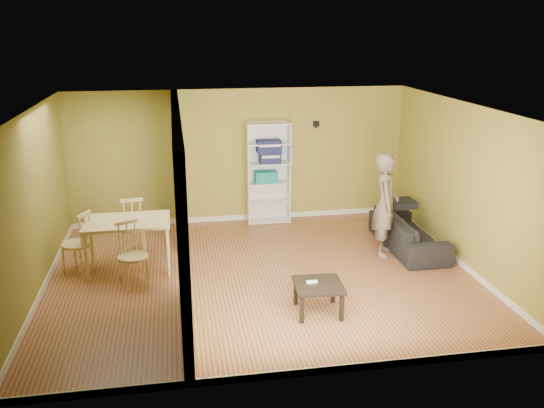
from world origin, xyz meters
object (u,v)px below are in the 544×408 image
(coffee_table, at_px, (318,288))
(chair_near, at_px, (133,255))
(person, at_px, (386,196))
(chair_left, at_px, (76,242))
(sofa, at_px, (409,228))
(bookshelf, at_px, (268,172))
(dining_table, at_px, (127,225))
(chair_far, at_px, (133,225))

(coffee_table, xyz_separation_m, chair_near, (-2.50, 1.30, 0.13))
(person, relative_size, chair_left, 2.06)
(coffee_table, relative_size, chair_near, 0.65)
(sofa, relative_size, coffee_table, 3.11)
(sofa, height_order, chair_left, chair_left)
(chair_near, bearing_deg, chair_left, 119.81)
(chair_left, xyz_separation_m, chair_near, (0.90, -0.64, -0.01))
(bookshelf, xyz_separation_m, coffee_table, (0.04, -3.92, -0.63))
(dining_table, bearing_deg, person, -0.92)
(bookshelf, height_order, chair_far, bookshelf)
(person, xyz_separation_m, bookshelf, (-1.65, 2.06, -0.04))
(dining_table, bearing_deg, chair_far, 87.36)
(chair_near, bearing_deg, chair_far, 68.88)
(person, height_order, bookshelf, person)
(sofa, bearing_deg, dining_table, 91.45)
(person, xyz_separation_m, chair_left, (-5.00, 0.08, -0.53))
(dining_table, bearing_deg, sofa, 1.36)
(coffee_table, bearing_deg, dining_table, 143.55)
(bookshelf, bearing_deg, chair_far, -151.74)
(sofa, distance_m, chair_left, 5.53)
(chair_left, bearing_deg, dining_table, 113.12)
(chair_far, bearing_deg, dining_table, 78.91)
(bookshelf, bearing_deg, chair_left, -149.52)
(chair_left, height_order, chair_far, chair_far)
(chair_far, bearing_deg, sofa, 165.27)
(bookshelf, relative_size, chair_far, 1.89)
(person, height_order, chair_left, person)
(coffee_table, relative_size, chair_left, 0.64)
(coffee_table, distance_m, chair_far, 3.63)
(chair_near, distance_m, chair_far, 1.26)
(person, bearing_deg, dining_table, 106.76)
(sofa, height_order, chair_far, chair_far)
(sofa, relative_size, bookshelf, 1.00)
(person, distance_m, coffee_table, 2.54)
(dining_table, distance_m, chair_far, 0.67)
(dining_table, xyz_separation_m, chair_far, (0.03, 0.63, -0.22))
(sofa, distance_m, dining_table, 4.75)
(person, relative_size, bookshelf, 1.04)
(person, xyz_separation_m, chair_near, (-4.11, -0.56, -0.54))
(coffee_table, bearing_deg, chair_far, 135.24)
(person, bearing_deg, coffee_table, 156.85)
(person, distance_m, chair_left, 5.03)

